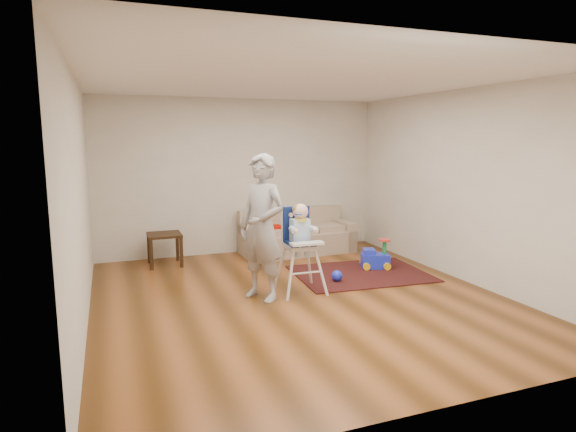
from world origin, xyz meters
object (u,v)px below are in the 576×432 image
object	(u,v)px
side_table	(165,249)
high_chair	(300,250)
ride_on_toy	(375,253)
sofa	(297,232)
adult	(262,228)
toy_ball	(337,276)

from	to	relation	value
side_table	high_chair	distance (m)	2.56
ride_on_toy	high_chair	size ratio (longest dim) A/B	0.39
ride_on_toy	sofa	bearing A→B (deg)	136.85
sofa	adult	distance (m)	2.58
toy_ball	adult	size ratio (longest dim) A/B	0.08
sofa	side_table	world-z (taller)	sofa
side_table	toy_ball	bearing A→B (deg)	-39.85
sofa	high_chair	size ratio (longest dim) A/B	1.69
side_table	adult	size ratio (longest dim) A/B	0.28
toy_ball	adult	distance (m)	1.48
sofa	high_chair	distance (m)	2.23
adult	toy_ball	bearing A→B (deg)	71.35
side_table	sofa	bearing A→B (deg)	1.07
sofa	toy_ball	world-z (taller)	sofa
toy_ball	high_chair	distance (m)	0.84
side_table	adult	xyz separation A→B (m)	(0.97, -2.11, 0.66)
toy_ball	high_chair	world-z (taller)	high_chair
side_table	toy_ball	world-z (taller)	side_table
sofa	adult	world-z (taller)	adult
high_chair	adult	distance (m)	0.65
side_table	high_chair	size ratio (longest dim) A/B	0.43
adult	high_chair	bearing A→B (deg)	64.89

